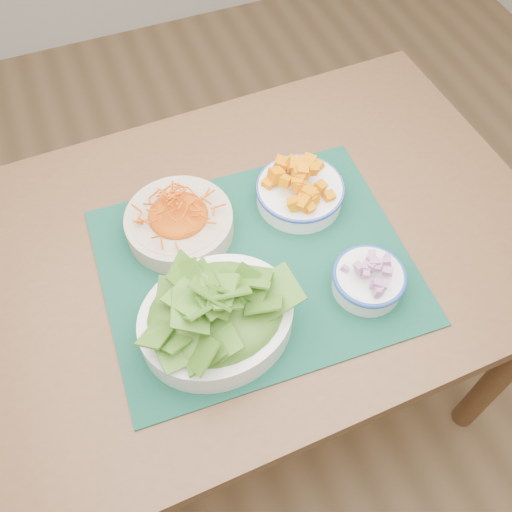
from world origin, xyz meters
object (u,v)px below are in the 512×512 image
Objects in this scene: placemat at (256,265)px; lettuce_bowl at (216,312)px; table at (248,270)px; onion_bowl at (369,278)px; squash_bowl at (300,187)px; carrot_bowl at (179,219)px.

lettuce_bowl reaches higher than placemat.
lettuce_bowl reaches higher than table.
onion_bowl is at bearing -48.28° from table.
table is 4.08× the size of lettuce_bowl.
carrot_bowl is at bearing 176.67° from squash_bowl.
onion_bowl is at bearing -41.74° from carrot_bowl.
table is 8.99× the size of onion_bowl.
lettuce_bowl is at bearing -128.14° from table.
squash_bowl is 0.24m from onion_bowl.
onion_bowl is (0.17, -0.12, 0.04)m from placemat.
carrot_bowl is (-0.11, 0.13, 0.04)m from placemat.
squash_bowl is 0.63× the size of lettuce_bowl.
table is at bearing -32.78° from carrot_bowl.
carrot_bowl is at bearing 138.26° from onion_bowl.
lettuce_bowl is at bearing -135.84° from placemat.
placemat is at bearing 35.00° from lettuce_bowl.
placemat reaches higher than table.
onion_bowl is (0.17, -0.18, 0.14)m from table.
placemat is 1.92× the size of lettuce_bowl.
table is at bearing 133.37° from onion_bowl.
table is at bearing 46.76° from lettuce_bowl.
squash_bowl is 0.33m from lettuce_bowl.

